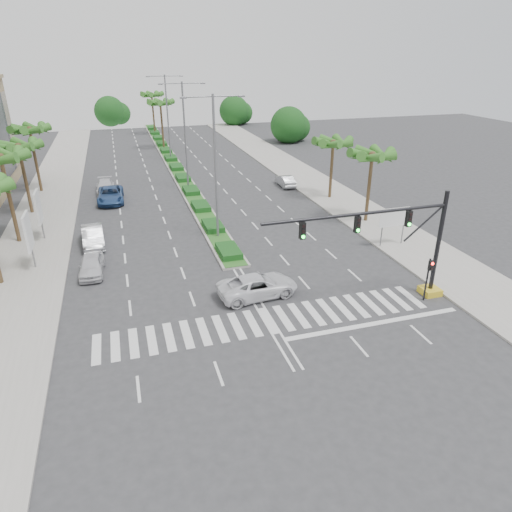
{
  "coord_description": "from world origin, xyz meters",
  "views": [
    {
      "loc": [
        -7.64,
        -22.46,
        15.05
      ],
      "look_at": [
        0.14,
        3.03,
        3.0
      ],
      "focal_mm": 32.0,
      "sensor_mm": 36.0,
      "label": 1
    }
  ],
  "objects_px": {
    "car_parked_d": "(105,186)",
    "car_crossing": "(258,286)",
    "car_parked_c": "(111,195)",
    "car_right": "(285,181)",
    "car_parked_a": "(92,265)",
    "car_parked_b": "(93,236)"
  },
  "relations": [
    {
      "from": "car_parked_a",
      "to": "car_parked_c",
      "type": "distance_m",
      "value": 17.79
    },
    {
      "from": "car_parked_a",
      "to": "car_parked_d",
      "type": "relative_size",
      "value": 0.87
    },
    {
      "from": "car_parked_c",
      "to": "car_right",
      "type": "height_order",
      "value": "car_parked_c"
    },
    {
      "from": "car_parked_d",
      "to": "car_crossing",
      "type": "bearing_deg",
      "value": -70.93
    },
    {
      "from": "car_parked_b",
      "to": "car_parked_a",
      "type": "bearing_deg",
      "value": -93.42
    },
    {
      "from": "car_parked_b",
      "to": "car_parked_d",
      "type": "xyz_separation_m",
      "value": [
        1.04,
        16.08,
        -0.1
      ]
    },
    {
      "from": "car_parked_a",
      "to": "car_parked_b",
      "type": "distance_m",
      "value": 5.72
    },
    {
      "from": "car_parked_c",
      "to": "car_parked_d",
      "type": "bearing_deg",
      "value": 99.38
    },
    {
      "from": "car_parked_d",
      "to": "car_right",
      "type": "xyz_separation_m",
      "value": [
        20.83,
        -3.63,
        -0.01
      ]
    },
    {
      "from": "car_parked_a",
      "to": "car_crossing",
      "type": "height_order",
      "value": "car_crossing"
    },
    {
      "from": "car_parked_c",
      "to": "car_parked_d",
      "type": "distance_m",
      "value": 4.12
    },
    {
      "from": "car_parked_b",
      "to": "car_right",
      "type": "height_order",
      "value": "car_parked_b"
    },
    {
      "from": "car_parked_c",
      "to": "car_parked_a",
      "type": "bearing_deg",
      "value": -93.42
    },
    {
      "from": "car_parked_d",
      "to": "car_right",
      "type": "bearing_deg",
      "value": -9.48
    },
    {
      "from": "car_parked_c",
      "to": "car_crossing",
      "type": "xyz_separation_m",
      "value": [
        9.09,
        -24.45,
        -0.05
      ]
    },
    {
      "from": "car_parked_b",
      "to": "car_crossing",
      "type": "xyz_separation_m",
      "value": [
        10.68,
        -12.45,
        -0.04
      ]
    },
    {
      "from": "car_parked_c",
      "to": "car_right",
      "type": "bearing_deg",
      "value": 2.94
    },
    {
      "from": "car_parked_c",
      "to": "car_parked_d",
      "type": "relative_size",
      "value": 1.21
    },
    {
      "from": "car_parked_b",
      "to": "car_crossing",
      "type": "distance_m",
      "value": 16.4
    },
    {
      "from": "car_crossing",
      "to": "car_parked_d",
      "type": "bearing_deg",
      "value": 13.19
    },
    {
      "from": "car_parked_d",
      "to": "car_crossing",
      "type": "height_order",
      "value": "car_crossing"
    },
    {
      "from": "car_parked_b",
      "to": "car_parked_c",
      "type": "height_order",
      "value": "car_parked_c"
    }
  ]
}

